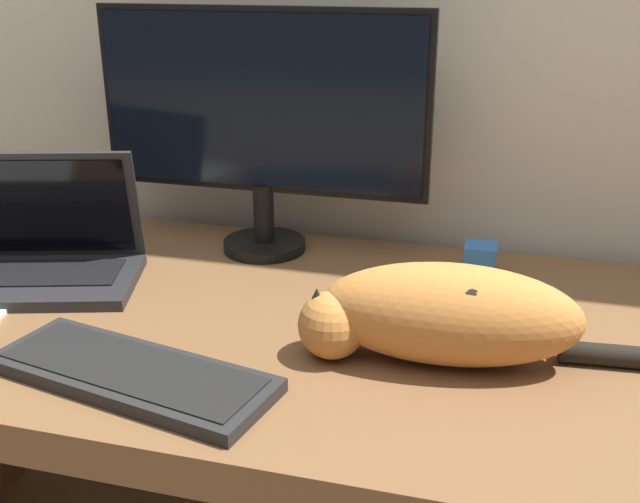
% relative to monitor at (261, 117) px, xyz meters
% --- Properties ---
extents(desk, '(1.70, 0.76, 0.75)m').
position_rel_monitor_xyz_m(desk, '(0.07, -0.27, -0.41)').
color(desk, brown).
rests_on(desk, ground_plane).
extents(monitor, '(0.64, 0.16, 0.46)m').
position_rel_monitor_xyz_m(monitor, '(0.00, 0.00, 0.00)').
color(monitor, black).
rests_on(monitor, desk).
extents(laptop, '(0.39, 0.31, 0.23)m').
position_rel_monitor_xyz_m(laptop, '(-0.33, -0.25, -0.22)').
color(laptop, '#232326').
rests_on(laptop, desk).
extents(external_keyboard, '(0.43, 0.22, 0.02)m').
position_rel_monitor_xyz_m(external_keyboard, '(-0.01, -0.52, -0.25)').
color(external_keyboard, black).
rests_on(external_keyboard, desk).
extents(cat, '(0.51, 0.18, 0.15)m').
position_rel_monitor_xyz_m(cat, '(0.38, -0.35, -0.19)').
color(cat, '#C67A38').
rests_on(cat, desk).
extents(small_toy, '(0.06, 0.06, 0.06)m').
position_rel_monitor_xyz_m(small_toy, '(0.42, -0.02, -0.24)').
color(small_toy, '#2D6BB7').
rests_on(small_toy, desk).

